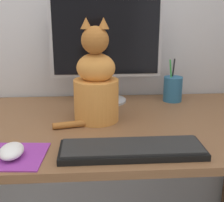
{
  "coord_description": "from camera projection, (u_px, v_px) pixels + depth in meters",
  "views": [
    {
      "loc": [
        -0.07,
        -1.04,
        1.13
      ],
      "look_at": [
        -0.0,
        -0.11,
        0.85
      ],
      "focal_mm": 50.0,
      "sensor_mm": 36.0,
      "label": 1
    }
  ],
  "objects": [
    {
      "name": "pen_cup",
      "position": [
        173.0,
        89.0,
        1.35
      ],
      "size": [
        0.08,
        0.08,
        0.18
      ],
      "color": "#286089",
      "rests_on": "desk"
    },
    {
      "name": "cat",
      "position": [
        96.0,
        84.0,
        1.1
      ],
      "size": [
        0.24,
        0.18,
        0.36
      ],
      "rotation": [
        0.0,
        0.0,
        -0.14
      ],
      "color": "#D6893D",
      "rests_on": "desk"
    },
    {
      "name": "keyboard",
      "position": [
        132.0,
        149.0,
        0.88
      ],
      "size": [
        0.41,
        0.13,
        0.02
      ],
      "rotation": [
        0.0,
        0.0,
        0.0
      ],
      "color": "black",
      "rests_on": "desk"
    },
    {
      "name": "desk",
      "position": [
        110.0,
        147.0,
        1.14
      ],
      "size": [
        1.35,
        0.7,
        0.74
      ],
      "color": "brown",
      "rests_on": "ground_plane"
    },
    {
      "name": "mousepad_left",
      "position": [
        10.0,
        156.0,
        0.86
      ],
      "size": [
        0.2,
        0.18,
        0.0
      ],
      "rotation": [
        0.0,
        0.0,
        -0.08
      ],
      "color": "purple",
      "rests_on": "desk"
    },
    {
      "name": "computer_mouse_left",
      "position": [
        11.0,
        151.0,
        0.85
      ],
      "size": [
        0.06,
        0.1,
        0.03
      ],
      "color": "white",
      "rests_on": "mousepad_left"
    },
    {
      "name": "monitor",
      "position": [
        106.0,
        45.0,
        1.29
      ],
      "size": [
        0.46,
        0.17,
        0.44
      ],
      "color": "#B2B2B7",
      "rests_on": "desk"
    }
  ]
}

